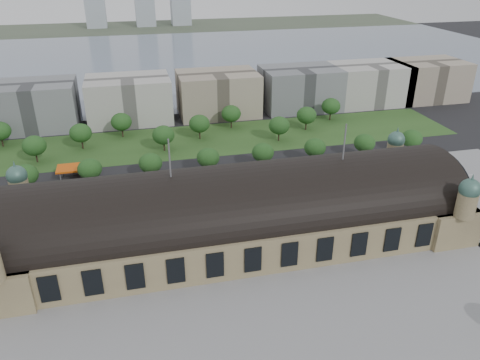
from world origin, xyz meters
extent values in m
plane|color=black|center=(0.00, 0.00, 0.00)|extent=(900.00, 900.00, 0.00)
cube|color=#94835C|center=(0.00, 0.00, 6.00)|extent=(150.00, 40.00, 12.00)
cube|color=#94835C|center=(-67.00, 0.00, 6.00)|extent=(16.00, 43.00, 12.00)
cube|color=#94835C|center=(67.00, 0.00, 6.00)|extent=(16.00, 43.00, 12.00)
cylinder|color=black|center=(0.00, 0.00, 12.00)|extent=(144.00, 37.60, 37.60)
cylinder|color=black|center=(73.00, 0.00, 14.00)|extent=(1.20, 32.00, 32.00)
cylinder|color=#94835C|center=(-67.00, 21.00, 16.00)|extent=(6.00, 6.00, 8.00)
sphere|color=#3F6559|center=(-67.00, 21.00, 21.50)|extent=(6.40, 6.40, 6.40)
cone|color=#3F6559|center=(-67.00, 21.00, 25.50)|extent=(1.00, 1.00, 2.50)
cylinder|color=#94835C|center=(67.00, 21.00, 16.00)|extent=(6.00, 6.00, 8.00)
sphere|color=#3F6559|center=(67.00, 21.00, 21.50)|extent=(6.40, 6.40, 6.40)
cone|color=#3F6559|center=(67.00, 21.00, 25.50)|extent=(1.00, 1.00, 2.50)
cylinder|color=#94835C|center=(67.00, -21.00, 16.00)|extent=(6.00, 6.00, 8.00)
sphere|color=#3F6559|center=(67.00, -21.00, 21.50)|extent=(6.40, 6.40, 6.40)
cone|color=#3F6559|center=(67.00, -21.00, 25.50)|extent=(1.00, 1.00, 2.50)
cylinder|color=#59595B|center=(-20.00, 0.00, 31.50)|extent=(0.50, 0.50, 12.00)
cylinder|color=#59595B|center=(35.00, 0.00, 31.50)|extent=(0.50, 0.50, 12.00)
cube|color=gray|center=(10.00, -44.00, 0.00)|extent=(190.00, 48.00, 0.12)
cube|color=black|center=(-20.00, 38.00, 0.00)|extent=(260.00, 26.00, 0.10)
cube|color=#2B4E1F|center=(-15.00, 93.00, 0.00)|extent=(300.00, 45.00, 0.10)
cube|color=#D6510C|center=(-55.00, 62.00, 4.70)|extent=(14.00, 9.00, 0.70)
cube|color=#59595B|center=(-53.00, 68.00, 1.60)|extent=(7.00, 5.00, 3.20)
cylinder|color=#59595B|center=(-60.50, 65.20, 2.20)|extent=(0.50, 0.50, 4.40)
cylinder|color=#59595B|center=(-49.50, 65.20, 2.20)|extent=(0.50, 0.50, 4.40)
cylinder|color=#59595B|center=(-60.50, 58.80, 2.20)|extent=(0.50, 0.50, 4.40)
cylinder|color=#59595B|center=(-49.50, 58.80, 2.20)|extent=(0.50, 0.50, 4.40)
cube|color=slate|center=(0.00, 298.00, 0.00)|extent=(700.00, 320.00, 0.08)
cube|color=#44513D|center=(0.00, 498.00, 0.00)|extent=(700.00, 120.00, 0.14)
cube|color=slate|center=(-80.00, 133.00, 12.00)|extent=(45.00, 32.00, 24.00)
cube|color=#B4B1AB|center=(-30.00, 133.00, 12.00)|extent=(45.00, 32.00, 24.00)
cube|color=#A0927E|center=(20.00, 133.00, 12.00)|extent=(45.00, 32.00, 24.00)
cube|color=slate|center=(70.00, 133.00, 12.00)|extent=(45.00, 32.00, 24.00)
cube|color=#B4B1AB|center=(115.00, 133.00, 12.00)|extent=(45.00, 32.00, 24.00)
cube|color=#A0927E|center=(155.00, 133.00, 12.00)|extent=(45.00, 32.00, 24.00)
cylinder|color=#2D2116|center=(-72.00, 53.00, 2.16)|extent=(0.70, 0.70, 4.32)
ellipsoid|color=#194217|center=(-72.00, 53.00, 7.44)|extent=(9.60, 9.60, 8.16)
cylinder|color=#2D2116|center=(-48.00, 53.00, 2.16)|extent=(0.70, 0.70, 4.32)
ellipsoid|color=#194217|center=(-48.00, 53.00, 7.44)|extent=(9.60, 9.60, 8.16)
cylinder|color=#2D2116|center=(-24.00, 53.00, 2.16)|extent=(0.70, 0.70, 4.32)
ellipsoid|color=#194217|center=(-24.00, 53.00, 7.44)|extent=(9.60, 9.60, 8.16)
cylinder|color=#2D2116|center=(0.00, 53.00, 2.16)|extent=(0.70, 0.70, 4.32)
ellipsoid|color=#194217|center=(0.00, 53.00, 7.44)|extent=(9.60, 9.60, 8.16)
cylinder|color=#2D2116|center=(24.00, 53.00, 2.16)|extent=(0.70, 0.70, 4.32)
ellipsoid|color=#194217|center=(24.00, 53.00, 7.44)|extent=(9.60, 9.60, 8.16)
cylinder|color=#2D2116|center=(48.00, 53.00, 2.16)|extent=(0.70, 0.70, 4.32)
ellipsoid|color=#194217|center=(48.00, 53.00, 7.44)|extent=(9.60, 9.60, 8.16)
cylinder|color=#2D2116|center=(72.00, 53.00, 2.16)|extent=(0.70, 0.70, 4.32)
ellipsoid|color=#194217|center=(72.00, 53.00, 7.44)|extent=(9.60, 9.60, 8.16)
cylinder|color=#2D2116|center=(96.00, 53.00, 2.16)|extent=(0.70, 0.70, 4.32)
ellipsoid|color=#194217|center=(96.00, 53.00, 7.44)|extent=(9.60, 9.60, 8.16)
cylinder|color=#2D2116|center=(-92.00, 107.00, 2.34)|extent=(0.70, 0.70, 4.68)
ellipsoid|color=#194217|center=(-92.00, 107.00, 8.06)|extent=(10.40, 10.40, 8.84)
cylinder|color=#2D2116|center=(-73.00, 83.00, 2.34)|extent=(0.70, 0.70, 4.68)
ellipsoid|color=#194217|center=(-73.00, 83.00, 8.06)|extent=(10.40, 10.40, 8.84)
cylinder|color=#2D2116|center=(-54.00, 95.00, 2.34)|extent=(0.70, 0.70, 4.68)
ellipsoid|color=#194217|center=(-54.00, 95.00, 8.06)|extent=(10.40, 10.40, 8.84)
cylinder|color=#2D2116|center=(-35.00, 107.00, 2.34)|extent=(0.70, 0.70, 4.68)
ellipsoid|color=#194217|center=(-35.00, 107.00, 8.06)|extent=(10.40, 10.40, 8.84)
cylinder|color=#2D2116|center=(-16.00, 83.00, 2.34)|extent=(0.70, 0.70, 4.68)
ellipsoid|color=#194217|center=(-16.00, 83.00, 8.06)|extent=(10.40, 10.40, 8.84)
cylinder|color=#2D2116|center=(3.00, 95.00, 2.34)|extent=(0.70, 0.70, 4.68)
ellipsoid|color=#194217|center=(3.00, 95.00, 8.06)|extent=(10.40, 10.40, 8.84)
cylinder|color=#2D2116|center=(22.00, 107.00, 2.34)|extent=(0.70, 0.70, 4.68)
ellipsoid|color=#194217|center=(22.00, 107.00, 8.06)|extent=(10.40, 10.40, 8.84)
cylinder|color=#2D2116|center=(41.00, 83.00, 2.34)|extent=(0.70, 0.70, 4.68)
ellipsoid|color=#194217|center=(41.00, 83.00, 8.06)|extent=(10.40, 10.40, 8.84)
cylinder|color=#2D2116|center=(60.00, 95.00, 2.34)|extent=(0.70, 0.70, 4.68)
ellipsoid|color=#194217|center=(60.00, 95.00, 8.06)|extent=(10.40, 10.40, 8.84)
cylinder|color=#2D2116|center=(79.00, 107.00, 2.34)|extent=(0.70, 0.70, 4.68)
ellipsoid|color=#194217|center=(79.00, 107.00, 8.06)|extent=(10.40, 10.40, 8.84)
imported|color=black|center=(-75.41, 37.22, 0.64)|extent=(4.67, 2.27, 1.28)
imported|color=maroon|center=(-27.40, 41.79, 0.78)|extent=(5.61, 2.85, 1.56)
imported|color=slate|center=(56.90, 40.89, 0.80)|extent=(4.96, 1.99, 1.60)
imported|color=silver|center=(65.22, 36.20, 0.73)|extent=(5.33, 2.59, 1.46)
imported|color=maroon|center=(-48.25, 21.00, 0.67)|extent=(5.19, 4.69, 1.34)
imported|color=#182644|center=(-44.79, 21.37, 0.65)|extent=(4.73, 3.87, 1.29)
imported|color=#56585D|center=(-33.43, 25.00, 0.74)|extent=(4.65, 3.41, 1.47)
imported|color=#BDBDBF|center=(-38.56, 21.20, 0.66)|extent=(4.27, 2.79, 1.33)
imported|color=gray|center=(-18.63, 21.00, 0.83)|extent=(6.54, 4.74, 1.65)
imported|color=black|center=(-18.00, 25.00, 0.68)|extent=(4.83, 4.44, 1.36)
imported|color=red|center=(-18.70, 31.85, 1.85)|extent=(13.28, 3.12, 3.70)
imported|color=silver|center=(13.79, 32.00, 1.77)|extent=(12.97, 4.21, 3.55)
imported|color=silver|center=(23.68, 27.00, 1.77)|extent=(12.87, 3.66, 3.55)
camera|label=1|loc=(-29.25, -125.99, 85.53)|focal=35.00mm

